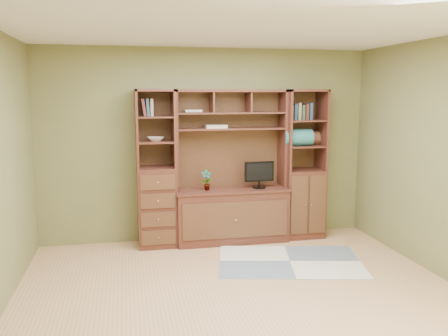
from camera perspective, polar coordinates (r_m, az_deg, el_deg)
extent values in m
cube|color=tan|center=(4.92, 2.14, -14.98)|extent=(4.60, 4.10, 0.04)
cube|color=white|center=(4.54, 2.34, 16.61)|extent=(4.60, 4.10, 0.04)
cube|color=olive|center=(6.49, -2.07, 2.80)|extent=(4.50, 0.04, 2.60)
cube|color=olive|center=(2.70, 12.71, -6.21)|extent=(4.50, 0.04, 2.60)
cube|color=#4C241A|center=(6.33, 0.94, 0.13)|extent=(1.54, 0.53, 2.05)
cube|color=#4C241A|center=(6.22, -8.16, -0.11)|extent=(0.50, 0.45, 2.05)
cube|color=#4C241A|center=(6.66, 9.49, 0.46)|extent=(0.55, 0.45, 2.05)
cube|color=#A8AEAE|center=(5.84, 7.93, -11.06)|extent=(1.88, 1.46, 0.01)
cube|color=black|center=(6.39, 4.26, -0.22)|extent=(0.41, 0.19, 0.50)
imported|color=#B8513E|center=(6.25, -2.12, -1.46)|extent=(0.14, 0.10, 0.27)
cube|color=#BCB2A0|center=(6.31, -0.99, 5.02)|extent=(0.28, 0.20, 0.04)
imported|color=silver|center=(6.18, -8.23, 3.48)|extent=(0.22, 0.22, 0.05)
cube|color=#2D7276|center=(6.53, 8.83, 3.65)|extent=(0.39, 0.23, 0.23)
cube|color=brown|center=(6.73, 10.13, 3.59)|extent=(0.33, 0.19, 0.19)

